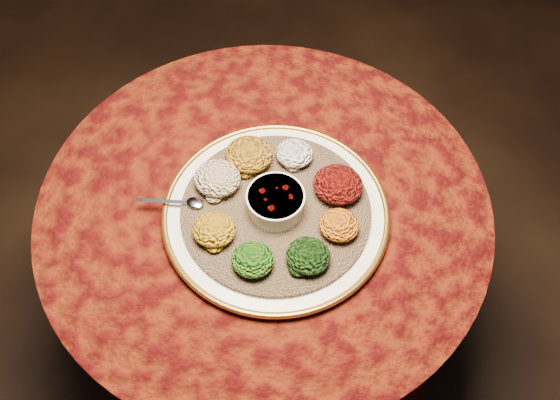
% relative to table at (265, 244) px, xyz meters
% --- Properties ---
extents(table, '(0.96, 0.96, 0.73)m').
position_rel_table_xyz_m(table, '(0.00, 0.00, 0.00)').
color(table, black).
rests_on(table, ground).
extents(platter, '(0.53, 0.53, 0.02)m').
position_rel_table_xyz_m(platter, '(0.04, -0.02, 0.19)').
color(platter, silver).
rests_on(platter, table).
extents(injera, '(0.41, 0.41, 0.01)m').
position_rel_table_xyz_m(injera, '(0.04, -0.02, 0.20)').
color(injera, olive).
rests_on(injera, platter).
extents(stew_bowl, '(0.12, 0.12, 0.05)m').
position_rel_table_xyz_m(stew_bowl, '(0.04, -0.02, 0.24)').
color(stew_bowl, silver).
rests_on(stew_bowl, injera).
extents(spoon, '(0.14, 0.05, 0.01)m').
position_rel_table_xyz_m(spoon, '(-0.13, -0.08, 0.21)').
color(spoon, silver).
rests_on(spoon, injera).
extents(portion_ayib, '(0.08, 0.08, 0.04)m').
position_rel_table_xyz_m(portion_ayib, '(0.03, 0.11, 0.23)').
color(portion_ayib, white).
rests_on(portion_ayib, injera).
extents(portion_kitfo, '(0.10, 0.10, 0.05)m').
position_rel_table_xyz_m(portion_kitfo, '(0.14, 0.06, 0.23)').
color(portion_kitfo, black).
rests_on(portion_kitfo, injera).
extents(portion_tikil, '(0.08, 0.08, 0.04)m').
position_rel_table_xyz_m(portion_tikil, '(0.17, -0.03, 0.23)').
color(portion_tikil, '#BD810F').
rests_on(portion_tikil, injera).
extents(portion_gomen, '(0.09, 0.08, 0.04)m').
position_rel_table_xyz_m(portion_gomen, '(0.14, -0.11, 0.23)').
color(portion_gomen, black).
rests_on(portion_gomen, injera).
extents(portion_mixveg, '(0.08, 0.08, 0.04)m').
position_rel_table_xyz_m(portion_mixveg, '(0.04, -0.16, 0.23)').
color(portion_mixveg, '#A0410A').
rests_on(portion_mixveg, injera).
extents(portion_kik, '(0.09, 0.08, 0.04)m').
position_rel_table_xyz_m(portion_kik, '(-0.05, -0.12, 0.23)').
color(portion_kik, '#AD7B0F').
rests_on(portion_kik, injera).
extents(portion_timatim, '(0.10, 0.09, 0.05)m').
position_rel_table_xyz_m(portion_timatim, '(-0.10, -0.01, 0.23)').
color(portion_timatim, maroon).
rests_on(portion_timatim, injera).
extents(portion_shiro, '(0.10, 0.10, 0.05)m').
position_rel_table_xyz_m(portion_shiro, '(-0.06, 0.07, 0.23)').
color(portion_shiro, '#A47613').
rests_on(portion_shiro, injera).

